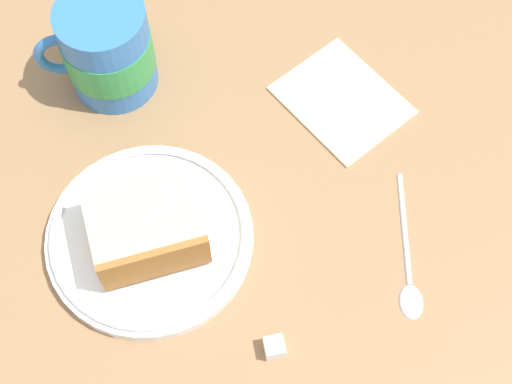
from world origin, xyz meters
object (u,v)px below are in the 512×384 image
Objects in this scene: cake_slice at (146,226)px; sugar_cube at (274,347)px; teaspoon at (409,274)px; folded_napkin at (342,99)px; tea_mug at (107,49)px; small_plate at (150,237)px.

cake_slice reaches higher than sugar_cube.
sugar_cube is at bearing 156.76° from teaspoon.
cake_slice is 22.52cm from folded_napkin.
cake_slice is 14.15cm from sugar_cube.
sugar_cube is (-0.95, -13.83, -2.82)cm from cake_slice.
small_plate is at bearing -127.63° from tea_mug.
tea_mug reaches higher than small_plate.
sugar_cube is (-22.75, -9.19, 0.49)cm from folded_napkin.
small_plate reaches higher than teaspoon.
small_plate is at bearing 167.36° from folded_napkin.
small_plate reaches higher than sugar_cube.
cake_slice is 1.20× the size of tea_mug.
cake_slice reaches higher than folded_napkin.
small_plate is 1.82× the size of tea_mug.
folded_napkin is at bearing 52.86° from teaspoon.
cake_slice reaches higher than small_plate.
teaspoon is (10.80, -19.16, -0.49)cm from small_plate.
folded_napkin is at bearing 22.01° from sugar_cube.
tea_mug is 0.87× the size of folded_napkin.
teaspoon is (10.95, -18.94, -3.26)cm from cake_slice.
cake_slice is at bearing -125.81° from small_plate.
sugar_cube reaches higher than teaspoon.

